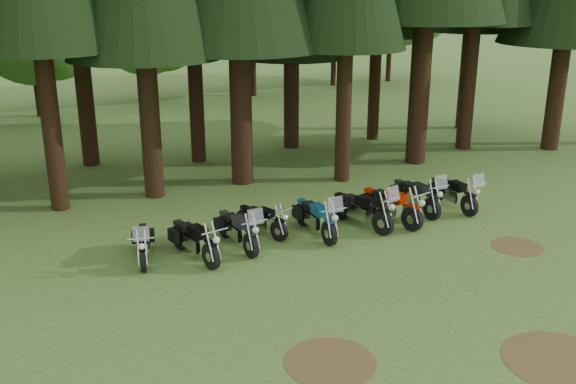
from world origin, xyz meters
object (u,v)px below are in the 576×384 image
motorcycle_2 (238,231)px  motorcycle_5 (362,211)px  motorcycle_7 (416,196)px  motorcycle_1 (195,241)px  motorcycle_8 (453,194)px  motorcycle_4 (316,219)px  motorcycle_3 (262,221)px  motorcycle_6 (390,206)px  motorcycle_0 (143,244)px

motorcycle_2 → motorcycle_5: 3.88m
motorcycle_2 → motorcycle_7: size_ratio=0.97×
motorcycle_1 → motorcycle_2: (1.30, 0.17, 0.01)m
motorcycle_5 → motorcycle_8: size_ratio=1.06×
motorcycle_4 → motorcycle_8: (5.06, -0.02, -0.02)m
motorcycle_1 → motorcycle_4: motorcycle_4 is taller
motorcycle_2 → motorcycle_8: 7.41m
motorcycle_3 → motorcycle_7: 5.17m
motorcycle_1 → motorcycle_8: 8.71m
motorcycle_4 → motorcycle_6: 2.52m
motorcycle_2 → motorcycle_3: bearing=26.5°
motorcycle_0 → motorcycle_4: 4.92m
motorcycle_8 → motorcycle_2: bearing=179.4°
motorcycle_2 → motorcycle_8: (7.41, -0.23, 0.00)m
motorcycle_4 → motorcycle_8: motorcycle_4 is taller
motorcycle_8 → motorcycle_1: bearing=-179.2°
motorcycle_3 → motorcycle_7: motorcycle_7 is taller
motorcycle_4 → motorcycle_5: (1.53, -0.06, 0.01)m
motorcycle_0 → motorcycle_8: size_ratio=0.89×
motorcycle_2 → motorcycle_4: bearing=-8.3°
motorcycle_7 → motorcycle_8: 1.30m
motorcycle_2 → motorcycle_7: (6.14, 0.08, 0.02)m
motorcycle_4 → motorcycle_7: bearing=6.3°
motorcycle_6 → motorcycle_2: bearing=164.5°
motorcycle_0 → motorcycle_5: 6.44m
motorcycle_3 → motorcycle_8: bearing=-25.8°
motorcycle_2 → motorcycle_7: 6.14m
motorcycle_4 → motorcycle_5: bearing=-0.2°
motorcycle_5 → motorcycle_4: bearing=163.4°
motorcycle_0 → motorcycle_4: (4.89, -0.56, 0.07)m
motorcycle_6 → motorcycle_7: 1.35m
motorcycle_2 → motorcycle_3: size_ratio=1.20×
motorcycle_0 → motorcycle_7: size_ratio=0.87×
motorcycle_0 → motorcycle_5: bearing=9.9°
motorcycle_0 → motorcycle_5: motorcycle_5 is taller
motorcycle_0 → motorcycle_2: bearing=7.5°
motorcycle_3 → motorcycle_2: bearing=-169.0°
motorcycle_1 → motorcycle_6: motorcycle_6 is taller
motorcycle_5 → motorcycle_2: bearing=161.7°
motorcycle_5 → motorcycle_8: (3.53, 0.04, -0.03)m
motorcycle_1 → motorcycle_3: motorcycle_1 is taller
motorcycle_4 → motorcycle_8: 5.06m
motorcycle_2 → motorcycle_1: bearing=-175.9°
motorcycle_0 → motorcycle_5: size_ratio=0.84×
motorcycle_4 → motorcycle_5: motorcycle_5 is taller
motorcycle_0 → motorcycle_3: size_ratio=1.07×
motorcycle_3 → motorcycle_1: bearing=179.0°
motorcycle_2 → motorcycle_6: 4.87m
motorcycle_1 → motorcycle_3: (2.29, 0.73, -0.07)m
motorcycle_0 → motorcycle_3: bearing=18.9°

